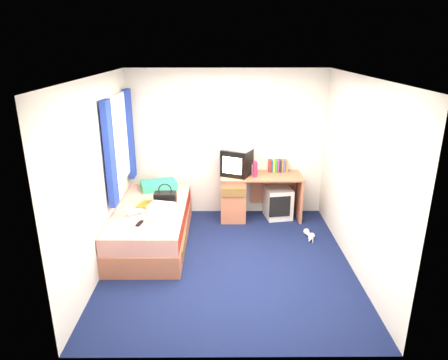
{
  "coord_description": "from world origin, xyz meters",
  "views": [
    {
      "loc": [
        -0.08,
        -4.66,
        2.77
      ],
      "look_at": [
        -0.05,
        0.7,
        0.92
      ],
      "focal_mm": 32.0,
      "sensor_mm": 36.0,
      "label": 1
    }
  ],
  "objects_px": {
    "remote_control": "(140,223)",
    "picture_frame": "(286,167)",
    "desk": "(244,195)",
    "white_heels": "(309,237)",
    "storage_cube": "(278,203)",
    "crt_tv": "(237,162)",
    "pink_water_bottle": "(255,170)",
    "aerosol_can": "(253,170)",
    "vcr": "(237,147)",
    "handbag": "(165,197)",
    "water_bottle": "(134,212)",
    "towel": "(161,208)",
    "pillow": "(159,185)",
    "bed": "(152,225)",
    "magazine": "(146,204)",
    "colour_swatch_fan": "(145,222)"
  },
  "relations": [
    {
      "from": "storage_cube",
      "to": "bed",
      "type": "bearing_deg",
      "value": -165.76
    },
    {
      "from": "pink_water_bottle",
      "to": "towel",
      "type": "xyz_separation_m",
      "value": [
        -1.36,
        -0.89,
        -0.27
      ]
    },
    {
      "from": "bed",
      "to": "magazine",
      "type": "xyz_separation_m",
      "value": [
        -0.08,
        0.11,
        0.28
      ]
    },
    {
      "from": "desk",
      "to": "water_bottle",
      "type": "distance_m",
      "value": 1.91
    },
    {
      "from": "crt_tv",
      "to": "vcr",
      "type": "relative_size",
      "value": 1.25
    },
    {
      "from": "crt_tv",
      "to": "handbag",
      "type": "distance_m",
      "value": 1.3
    },
    {
      "from": "towel",
      "to": "handbag",
      "type": "bearing_deg",
      "value": 87.46
    },
    {
      "from": "bed",
      "to": "magazine",
      "type": "distance_m",
      "value": 0.31
    },
    {
      "from": "colour_swatch_fan",
      "to": "white_heels",
      "type": "height_order",
      "value": "colour_swatch_fan"
    },
    {
      "from": "pillow",
      "to": "picture_frame",
      "type": "bearing_deg",
      "value": 7.16
    },
    {
      "from": "remote_control",
      "to": "picture_frame",
      "type": "bearing_deg",
      "value": 49.96
    },
    {
      "from": "pink_water_bottle",
      "to": "aerosol_can",
      "type": "height_order",
      "value": "pink_water_bottle"
    },
    {
      "from": "water_bottle",
      "to": "towel",
      "type": "bearing_deg",
      "value": 14.62
    },
    {
      "from": "crt_tv",
      "to": "handbag",
      "type": "height_order",
      "value": "crt_tv"
    },
    {
      "from": "pillow",
      "to": "storage_cube",
      "type": "bearing_deg",
      "value": 2.6
    },
    {
      "from": "bed",
      "to": "vcr",
      "type": "bearing_deg",
      "value": 34.3
    },
    {
      "from": "handbag",
      "to": "colour_swatch_fan",
      "type": "xyz_separation_m",
      "value": [
        -0.18,
        -0.66,
        -0.08
      ]
    },
    {
      "from": "towel",
      "to": "white_heels",
      "type": "height_order",
      "value": "towel"
    },
    {
      "from": "aerosol_can",
      "to": "storage_cube",
      "type": "bearing_deg",
      "value": 1.81
    },
    {
      "from": "handbag",
      "to": "water_bottle",
      "type": "relative_size",
      "value": 1.61
    },
    {
      "from": "pink_water_bottle",
      "to": "aerosol_can",
      "type": "xyz_separation_m",
      "value": [
        -0.02,
        0.1,
        -0.03
      ]
    },
    {
      "from": "desk",
      "to": "crt_tv",
      "type": "height_order",
      "value": "crt_tv"
    },
    {
      "from": "pillow",
      "to": "desk",
      "type": "xyz_separation_m",
      "value": [
        1.37,
        0.07,
        -0.19
      ]
    },
    {
      "from": "picture_frame",
      "to": "water_bottle",
      "type": "height_order",
      "value": "picture_frame"
    },
    {
      "from": "picture_frame",
      "to": "aerosol_can",
      "type": "bearing_deg",
      "value": -174.47
    },
    {
      "from": "bed",
      "to": "pink_water_bottle",
      "type": "relative_size",
      "value": 8.57
    },
    {
      "from": "desk",
      "to": "pink_water_bottle",
      "type": "bearing_deg",
      "value": -32.11
    },
    {
      "from": "bed",
      "to": "water_bottle",
      "type": "bearing_deg",
      "value": -127.9
    },
    {
      "from": "pink_water_bottle",
      "to": "remote_control",
      "type": "relative_size",
      "value": 1.46
    },
    {
      "from": "desk",
      "to": "white_heels",
      "type": "bearing_deg",
      "value": -39.78
    },
    {
      "from": "pink_water_bottle",
      "to": "colour_swatch_fan",
      "type": "xyz_separation_m",
      "value": [
        -1.53,
        -1.23,
        -0.32
      ]
    },
    {
      "from": "magazine",
      "to": "bed",
      "type": "bearing_deg",
      "value": -52.67
    },
    {
      "from": "picture_frame",
      "to": "handbag",
      "type": "distance_m",
      "value": 2.08
    },
    {
      "from": "desk",
      "to": "towel",
      "type": "distance_m",
      "value": 1.57
    },
    {
      "from": "aerosol_can",
      "to": "water_bottle",
      "type": "xyz_separation_m",
      "value": [
        -1.7,
        -1.09,
        -0.26
      ]
    },
    {
      "from": "desk",
      "to": "vcr",
      "type": "xyz_separation_m",
      "value": [
        -0.12,
        0.0,
        0.8
      ]
    },
    {
      "from": "white_heels",
      "to": "storage_cube",
      "type": "bearing_deg",
      "value": 114.75
    },
    {
      "from": "towel",
      "to": "magazine",
      "type": "height_order",
      "value": "towel"
    },
    {
      "from": "aerosol_can",
      "to": "desk",
      "type": "bearing_deg",
      "value": -179.54
    },
    {
      "from": "desk",
      "to": "bed",
      "type": "bearing_deg",
      "value": -148.12
    },
    {
      "from": "bed",
      "to": "handbag",
      "type": "xyz_separation_m",
      "value": [
        0.19,
        0.18,
        0.36
      ]
    },
    {
      "from": "storage_cube",
      "to": "white_heels",
      "type": "relative_size",
      "value": 1.38
    },
    {
      "from": "desk",
      "to": "handbag",
      "type": "distance_m",
      "value": 1.38
    },
    {
      "from": "handbag",
      "to": "picture_frame",
      "type": "bearing_deg",
      "value": 23.93
    },
    {
      "from": "vcr",
      "to": "remote_control",
      "type": "relative_size",
      "value": 2.71
    },
    {
      "from": "aerosol_can",
      "to": "white_heels",
      "type": "height_order",
      "value": "aerosol_can"
    },
    {
      "from": "remote_control",
      "to": "handbag",
      "type": "bearing_deg",
      "value": 85.0
    },
    {
      "from": "bed",
      "to": "vcr",
      "type": "height_order",
      "value": "vcr"
    },
    {
      "from": "picture_frame",
      "to": "crt_tv",
      "type": "bearing_deg",
      "value": 180.0
    },
    {
      "from": "storage_cube",
      "to": "crt_tv",
      "type": "xyz_separation_m",
      "value": [
        -0.69,
        -0.02,
        0.71
      ]
    }
  ]
}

